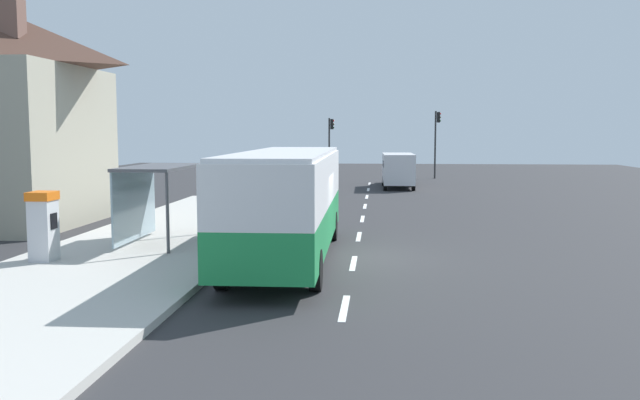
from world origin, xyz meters
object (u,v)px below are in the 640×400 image
traffic_light_near_side (437,134)px  recycling_bin_blue (231,221)px  bus (287,198)px  ticket_machine (43,226)px  recycling_bin_orange (235,219)px  bus_shelter (150,184)px  white_van (398,168)px  traffic_light_far_side (330,138)px  sedan_near (398,174)px

traffic_light_near_side → recycling_bin_blue: bearing=-106.8°
bus → traffic_light_near_side: (7.21, 35.85, 1.73)m
ticket_machine → traffic_light_near_side: size_ratio=0.36×
recycling_bin_orange → bus_shelter: size_ratio=0.24×
white_van → recycling_bin_blue: size_ratio=5.51×
traffic_light_near_side → bus_shelter: 36.08m
ticket_machine → traffic_light_far_side: size_ratio=0.40×
recycling_bin_blue → traffic_light_far_side: (1.10, 32.96, 2.59)m
recycling_bin_blue → traffic_light_near_side: size_ratio=0.18×
bus_shelter → bus: bearing=-21.1°
bus → recycling_bin_blue: bearing=124.0°
recycling_bin_blue → recycling_bin_orange: (0.00, 0.70, 0.00)m
recycling_bin_blue → ticket_machine: bearing=-128.6°
white_van → traffic_light_near_side: (3.29, 9.68, 2.23)m
traffic_light_near_side → sedan_near: bearing=-115.6°
ticket_machine → recycling_bin_orange: 7.23m
white_van → bus_shelter: 25.84m
bus → recycling_bin_orange: bearing=119.5°
ticket_machine → recycling_bin_blue: (4.15, 5.19, -0.52)m
traffic_light_far_side → white_van: bearing=-63.2°
white_van → sedan_near: 3.05m
bus → white_van: (3.91, 26.17, -0.50)m
white_van → recycling_bin_blue: white_van is taller
recycling_bin_blue → bus_shelter: (-2.21, -1.87, 1.44)m
ticket_machine → recycling_bin_blue: ticket_machine is taller
ticket_machine → white_van: bearing=69.1°
sedan_near → recycling_bin_orange: (-6.50, -24.78, -0.14)m
white_van → sedan_near: white_van is taller
white_van → traffic_light_far_side: 11.89m
ticket_machine → traffic_light_near_side: bearing=69.7°
white_van → traffic_light_far_side: size_ratio=1.07×
white_van → sedan_near: size_ratio=1.17×
sedan_near → traffic_light_far_side: size_ratio=0.92×
bus_shelter → sedan_near: bearing=72.3°
bus_shelter → ticket_machine: bearing=-120.3°
sedan_near → recycling_bin_blue: bearing=-104.3°
sedan_near → traffic_light_near_side: traffic_light_near_side is taller
sedan_near → traffic_light_near_side: bearing=64.4°
recycling_bin_orange → bus_shelter: bus_shelter is taller
traffic_light_near_side → traffic_light_far_side: traffic_light_near_side is taller
white_van → traffic_light_near_side: bearing=71.2°
recycling_bin_blue → white_van: bearing=74.1°
sedan_near → recycling_bin_orange: bearing=-104.7°
recycling_bin_blue → traffic_light_far_side: bearing=88.1°
recycling_bin_blue → recycling_bin_orange: bearing=90.0°
bus → recycling_bin_blue: 4.61m
white_van → traffic_light_far_side: (-5.30, 10.48, 1.90)m
sedan_near → recycling_bin_orange: sedan_near is taller
traffic_light_far_side → bus_shelter: (-3.31, -34.83, -1.15)m
white_van → recycling_bin_orange: (-6.40, -21.78, -0.69)m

